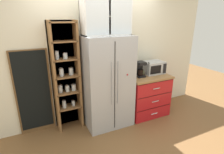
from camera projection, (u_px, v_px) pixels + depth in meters
The scene contains 13 objects.
ground_plane at pixel (108, 123), 3.63m from camera, with size 10.66×10.66×0.00m, color brown.
wall_back_cream at pixel (99, 57), 3.57m from camera, with size 4.96×0.10×2.55m, color silver.
refrigerator at pixel (107, 82), 3.38m from camera, with size 0.88×0.67×1.73m.
pantry_shelf_column at pixel (66, 76), 3.26m from camera, with size 0.50×0.30×1.99m.
counter_cabinet at pixel (146, 94), 3.88m from camera, with size 0.89×0.68×0.88m.
microwave at pixel (153, 67), 3.82m from camera, with size 0.44×0.33×0.26m.
coffee_maker at pixel (140, 69), 3.62m from camera, with size 0.17×0.20×0.31m.
mug_charcoal at pixel (133, 75), 3.57m from camera, with size 0.11×0.08×0.09m.
mug_sage at pixel (145, 72), 3.80m from camera, with size 0.11×0.08×0.08m.
bottle_green at pixel (148, 70), 3.68m from camera, with size 0.06×0.06×0.28m.
bottle_clear at pixel (149, 70), 3.65m from camera, with size 0.07×0.07×0.27m.
upper_cabinet at pixel (106, 16), 3.04m from camera, with size 0.84×0.32×0.62m.
chalkboard_menu at pixel (34, 93), 3.15m from camera, with size 0.60×0.04×1.53m.
Camera 1 is at (-1.27, -2.88, 2.04)m, focal length 28.73 mm.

